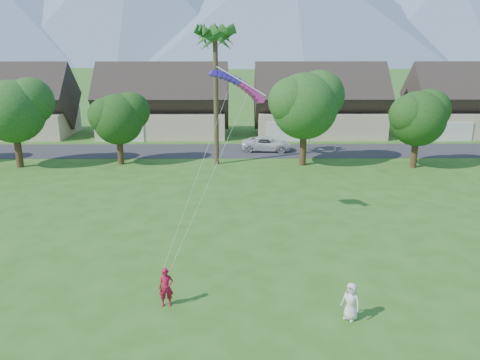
{
  "coord_description": "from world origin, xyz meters",
  "views": [
    {
      "loc": [
        -0.23,
        -14.22,
        10.88
      ],
      "look_at": [
        0.0,
        10.0,
        3.8
      ],
      "focal_mm": 35.0,
      "sensor_mm": 36.0,
      "label": 1
    }
  ],
  "objects_px": {
    "watcher": "(351,301)",
    "parked_car": "(267,144)",
    "kite_flyer": "(166,287)",
    "parafoil_kite": "(239,83)"
  },
  "relations": [
    {
      "from": "parked_car",
      "to": "parafoil_kite",
      "type": "distance_m",
      "value": 22.61
    },
    {
      "from": "watcher",
      "to": "parafoil_kite",
      "type": "relative_size",
      "value": 0.46
    },
    {
      "from": "kite_flyer",
      "to": "watcher",
      "type": "xyz_separation_m",
      "value": [
        7.66,
        -1.11,
        -0.06
      ]
    },
    {
      "from": "parked_car",
      "to": "parafoil_kite",
      "type": "relative_size",
      "value": 1.51
    },
    {
      "from": "kite_flyer",
      "to": "parafoil_kite",
      "type": "bearing_deg",
      "value": 61.87
    },
    {
      "from": "kite_flyer",
      "to": "watcher",
      "type": "relative_size",
      "value": 1.07
    },
    {
      "from": "watcher",
      "to": "parked_car",
      "type": "relative_size",
      "value": 0.31
    },
    {
      "from": "parked_car",
      "to": "parafoil_kite",
      "type": "bearing_deg",
      "value": 176.01
    },
    {
      "from": "kite_flyer",
      "to": "parafoil_kite",
      "type": "height_order",
      "value": "parafoil_kite"
    },
    {
      "from": "kite_flyer",
      "to": "watcher",
      "type": "height_order",
      "value": "kite_flyer"
    }
  ]
}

